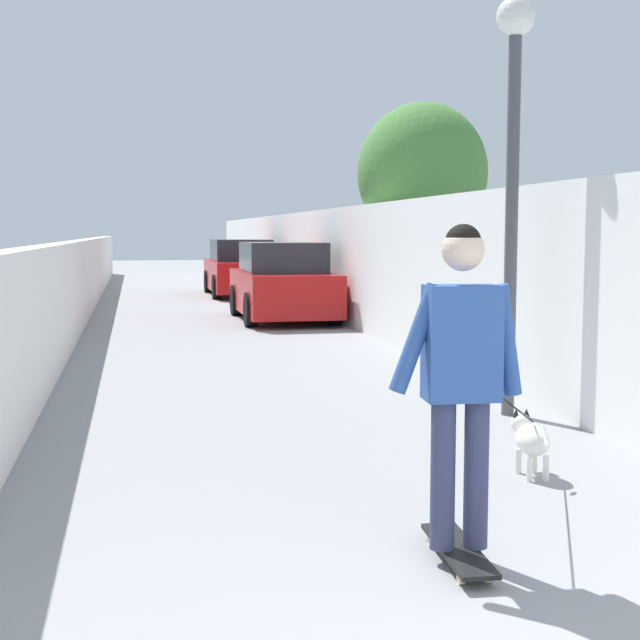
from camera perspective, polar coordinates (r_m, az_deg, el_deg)
name	(u,v)px	position (r m, az deg, el deg)	size (l,w,h in m)	color
ground_plane	(219,328)	(16.19, -6.53, -0.53)	(80.00, 80.00, 0.00)	gray
wall_left	(64,294)	(14.11, -16.14, 1.59)	(48.00, 0.30, 1.58)	silver
fence_right	(384,271)	(14.61, 4.14, 3.18)	(48.00, 0.30, 2.21)	white
tree_right_near	(422,175)	(15.87, 6.60, 9.26)	(2.29, 2.29, 4.01)	#473523
lamp_post	(513,129)	(8.57, 12.35, 11.95)	(0.36, 0.36, 3.88)	#4C4C51
skateboard	(458,550)	(4.87, 8.89, -14.44)	(0.81, 0.26, 0.08)	black
person_skateboarder	(461,361)	(4.63, 9.09, -2.63)	(0.25, 0.71, 1.70)	#333859
dog	(530,438)	(6.54, 13.38, -7.41)	(1.76, 1.23, 1.06)	white
car_near	(283,284)	(17.56, -2.41, 2.32)	(3.82, 1.80, 1.54)	#B71414
car_far	(241,269)	(24.58, -5.12, 3.26)	(4.31, 1.80, 1.54)	#B71414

